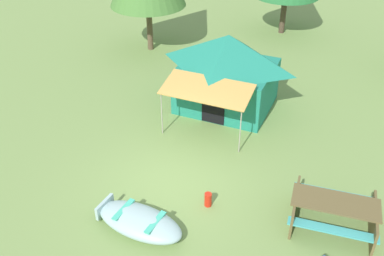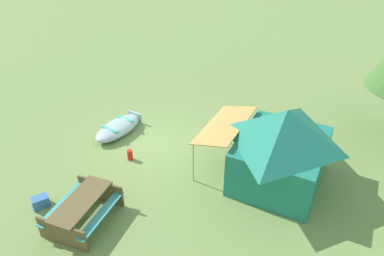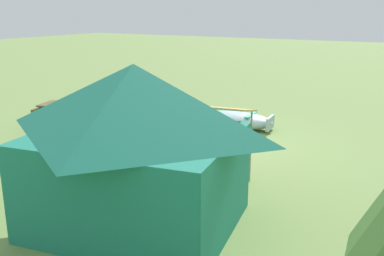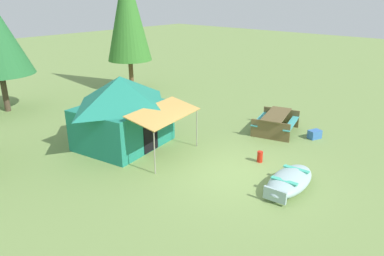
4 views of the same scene
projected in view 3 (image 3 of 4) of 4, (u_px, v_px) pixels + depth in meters
name	position (u px, v px, depth m)	size (l,w,h in m)	color
ground_plane	(218.00, 145.00, 11.00)	(80.00, 80.00, 0.00)	#75914D
beached_rowboat	(236.00, 120.00, 12.56)	(2.28, 1.19, 0.47)	#99B7B9
canvas_cabin_tent	(137.00, 144.00, 6.66)	(3.63, 4.27, 2.56)	#1F7C66
picnic_table	(76.00, 114.00, 12.19)	(2.31, 1.97, 0.76)	brown
cooler_box	(102.00, 113.00, 13.70)	(0.47, 0.32, 0.33)	#366CB7
fuel_can	(180.00, 130.00, 11.74)	(0.19, 0.19, 0.37)	red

